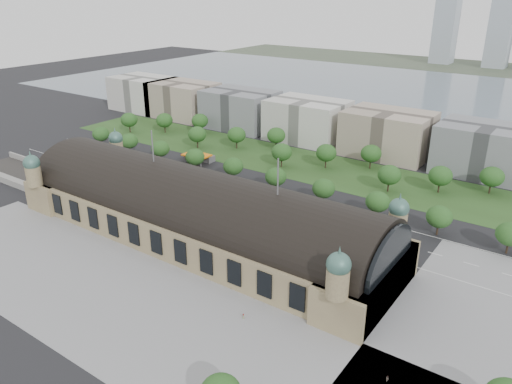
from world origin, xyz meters
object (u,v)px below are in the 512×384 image
Objects in this scene: parked_car_4 at (132,184)px; parked_car_5 at (202,202)px; parked_car_0 at (137,181)px; pedestrian_0 at (243,316)px; traffic_car_0 at (75,150)px; bus_west at (216,201)px; parked_car_6 at (156,192)px; traffic_car_4 at (250,212)px; traffic_car_5 at (350,220)px; parked_car_3 at (170,196)px; parked_car_1 at (153,191)px; bus_mid at (244,209)px; pedestrian_2 at (388,379)px; traffic_car_3 at (198,183)px; parked_car_2 at (133,183)px; bus_east at (334,229)px; traffic_car_2 at (180,179)px; petrol_station at (203,157)px; traffic_car_1 at (129,166)px.

parked_car_5 is (40.46, 3.18, 0.03)m from parked_car_4.
pedestrian_0 reaches higher than parked_car_0.
bus_west is (112.76, -11.76, 0.92)m from traffic_car_0.
traffic_car_0 is 84.62m from parked_car_6.
traffic_car_0 is at bearing -124.23° from parked_car_0.
bus_west is (-17.43, -0.34, 0.76)m from traffic_car_4.
parked_car_0 is 0.89× the size of parked_car_6.
parked_car_3 is at bearing 104.04° from traffic_car_5.
parked_car_1 is 1.17× the size of parked_car_6.
traffic_car_4 is at bearing 111.83° from traffic_car_5.
traffic_car_4 is 2.59m from bus_mid.
bus_mid is at bearing 27.98° from pedestrian_2.
parked_car_2 is (-24.89, -17.39, 0.04)m from traffic_car_3.
bus_mid is (60.60, 6.00, 0.88)m from parked_car_4.
parked_car_2 is at bearing 94.22° from bus_east.
parked_car_4 is (-24.16, -18.66, 0.08)m from traffic_car_3.
traffic_car_2 reaches higher than traffic_car_3.
pedestrian_2 is (130.45, -50.30, 0.09)m from parked_car_1.
parked_car_4 is 113.98m from pedestrian_0.
bus_mid is (127.76, -11.76, 0.97)m from traffic_car_0.
traffic_car_3 reaches higher than parked_car_3.
parked_car_3 is 75.31m from bus_east.
traffic_car_2 is at bearing 156.45° from pedestrian_0.
petrol_station reaches higher than parked_car_2.
petrol_station is 2.86× the size of parked_car_2.
bus_west reaches higher than parked_car_3.
bus_mid is at bearing 68.51° from parked_car_6.
bus_east is at bearing 8.38° from pedestrian_2.
parked_car_1 is at bearing -5.07° from traffic_car_2.
bus_mid is at bearing 140.46° from pedestrian_0.
parked_car_0 is 4.15m from parked_car_4.
petrol_station reaches higher than parked_car_3.
traffic_car_1 is 119.89m from bus_east.
parked_car_0 is (66.07, -13.76, 0.08)m from traffic_car_0.
parked_car_6 is at bearing 96.16° from bus_east.
traffic_car_5 is 88.87m from parked_car_1.
traffic_car_4 reaches higher than parked_car_5.
parked_car_3 is at bearing 99.53° from bus_mid.
parked_car_6 is (1.68, -17.65, -0.04)m from traffic_car_2.
parked_car_0 is 61.73m from bus_mid.
bus_mid is at bearing -94.85° from traffic_car_1.
traffic_car_2 is 17.65m from parked_car_1.
traffic_car_5 is 0.44× the size of bus_east.
parked_car_1 is 0.50× the size of bus_mid.
bus_east reaches higher than parked_car_5.
parked_car_5 is 3.67× the size of pedestrian_0.
pedestrian_2 is at bearing -109.42° from traffic_car_1.
traffic_car_2 reaches higher than parked_car_0.
petrol_station is 7.65× the size of pedestrian_2.
traffic_car_0 is 0.87× the size of parked_car_0.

